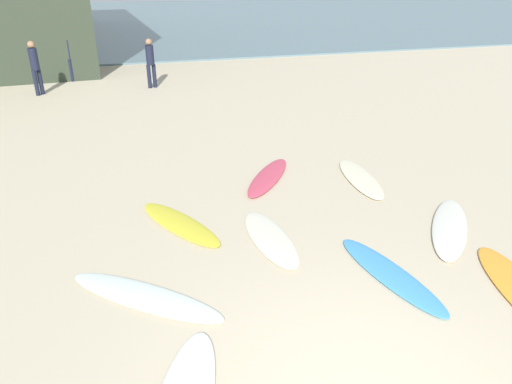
{
  "coord_description": "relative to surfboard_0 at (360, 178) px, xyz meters",
  "views": [
    {
      "loc": [
        -2.02,
        -2.96,
        4.06
      ],
      "look_at": [
        0.12,
        4.6,
        0.3
      ],
      "focal_mm": 33.44,
      "sensor_mm": 36.0,
      "label": 1
    }
  ],
  "objects": [
    {
      "name": "surfboard_3",
      "position": [
        -3.88,
        -0.91,
        0.0
      ],
      "size": [
        1.44,
        2.09,
        0.08
      ],
      "primitive_type": "ellipsoid",
      "rotation": [
        0.0,
        0.0,
        3.63
      ],
      "color": "yellow",
      "rests_on": "ground_plane"
    },
    {
      "name": "surfboard_1",
      "position": [
        -1.16,
        -3.21,
        -0.0
      ],
      "size": [
        0.91,
        2.21,
        0.06
      ],
      "primitive_type": "ellipsoid",
      "rotation": [
        0.0,
        0.0,
        0.19
      ],
      "color": "#4498DB",
      "rests_on": "ground_plane"
    },
    {
      "name": "beachgoer_near",
      "position": [
        -6.33,
        11.56,
        0.95
      ],
      "size": [
        0.33,
        0.34,
        1.77
      ],
      "rotation": [
        0.0,
        0.0,
        1.37
      ],
      "color": "#191E33",
      "rests_on": "ground_plane"
    },
    {
      "name": "surfboard_2",
      "position": [
        -1.84,
        0.57,
        0.01
      ],
      "size": [
        1.62,
        2.03,
        0.09
      ],
      "primitive_type": "ellipsoid",
      "rotation": [
        0.0,
        0.0,
        -0.61
      ],
      "color": "#D44760",
      "rests_on": "ground_plane"
    },
    {
      "name": "surfboard_8",
      "position": [
        -2.53,
        -1.79,
        -0.0
      ],
      "size": [
        0.71,
        1.94,
        0.07
      ],
      "primitive_type": "ellipsoid",
      "rotation": [
        0.0,
        0.0,
        3.2
      ],
      "color": "silver",
      "rests_on": "ground_plane"
    },
    {
      "name": "beachgoer_far",
      "position": [
        -7.29,
        9.54,
        0.97
      ],
      "size": [
        0.4,
        0.4,
        1.79
      ],
      "rotation": [
        0.0,
        0.0,
        3.99
      ],
      "color": "#191E33",
      "rests_on": "ground_plane"
    },
    {
      "name": "surfboard_0",
      "position": [
        0.0,
        0.0,
        0.0
      ],
      "size": [
        0.81,
        2.14,
        0.07
      ],
      "primitive_type": "ellipsoid",
      "rotation": [
        0.0,
        0.0,
        3.03
      ],
      "color": "beige",
      "rests_on": "ground_plane"
    },
    {
      "name": "beachgoer_mid",
      "position": [
        -3.48,
        9.57,
        0.93
      ],
      "size": [
        0.35,
        0.35,
        1.72
      ],
      "rotation": [
        0.0,
        0.0,
        3.45
      ],
      "color": "#191E33",
      "rests_on": "ground_plane"
    },
    {
      "name": "ocean_water",
      "position": [
        -2.55,
        34.32,
        0.0
      ],
      "size": [
        120.0,
        40.0,
        0.08
      ],
      "primitive_type": "cube",
      "color": "slate",
      "rests_on": "ground_plane"
    },
    {
      "name": "surfboard_4",
      "position": [
        -4.6,
        -2.77,
        -0.0
      ],
      "size": [
        2.17,
        1.94,
        0.07
      ],
      "primitive_type": "ellipsoid",
      "rotation": [
        0.0,
        0.0,
        4.02
      ],
      "color": "white",
      "rests_on": "ground_plane"
    },
    {
      "name": "surfboard_6",
      "position": [
        0.5,
        -2.29,
        0.0
      ],
      "size": [
        1.81,
        2.12,
        0.08
      ],
      "primitive_type": "ellipsoid",
      "rotation": [
        0.0,
        0.0,
        -0.66
      ],
      "color": "silver",
      "rests_on": "ground_plane"
    }
  ]
}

